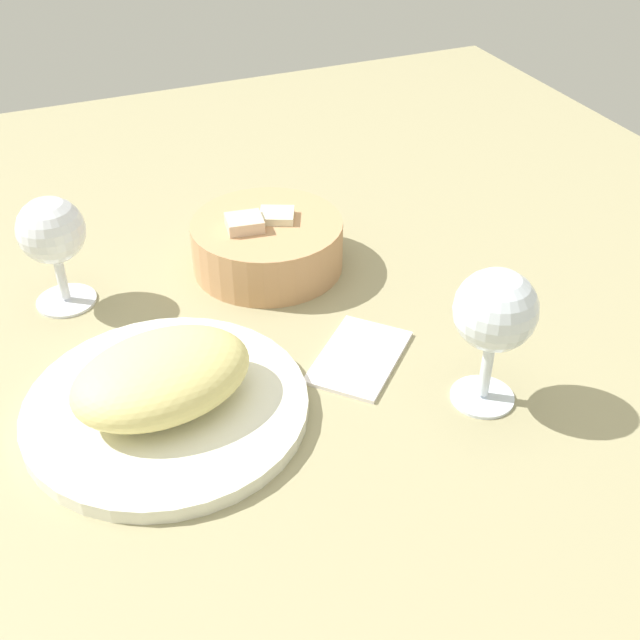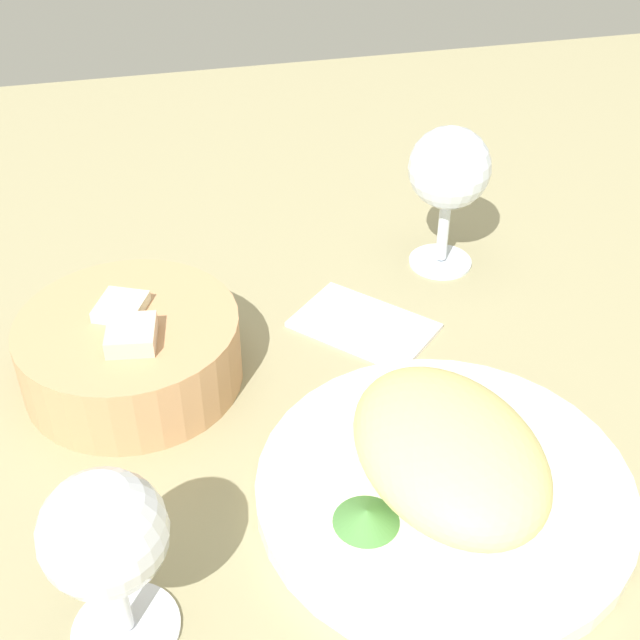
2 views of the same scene
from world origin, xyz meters
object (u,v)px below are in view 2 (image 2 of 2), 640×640
wine_glass_near (449,174)px  wine_glass_far (105,541)px  plate (444,489)px  bread_basket (131,350)px  folded_napkin (364,323)px

wine_glass_near → wine_glass_far: size_ratio=1.11×
plate → wine_glass_far: bearing=104.5°
bread_basket → wine_glass_near: wine_glass_near is taller
bread_basket → wine_glass_far: bearing=175.5°
bread_basket → wine_glass_near: (10.03, -27.97, 6.17)cm
bread_basket → wine_glass_far: 22.22cm
wine_glass_near → wine_glass_far: bearing=136.8°
wine_glass_near → plate: bearing=161.2°
bread_basket → wine_glass_far: size_ratio=1.38×
bread_basket → folded_napkin: bearing=-82.9°
plate → wine_glass_near: 28.97cm
plate → wine_glass_near: (26.25, -8.95, 8.35)cm
wine_glass_far → folded_napkin: bearing=-40.4°
plate → wine_glass_near: bearing=-18.8°
plate → folded_napkin: 18.57cm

